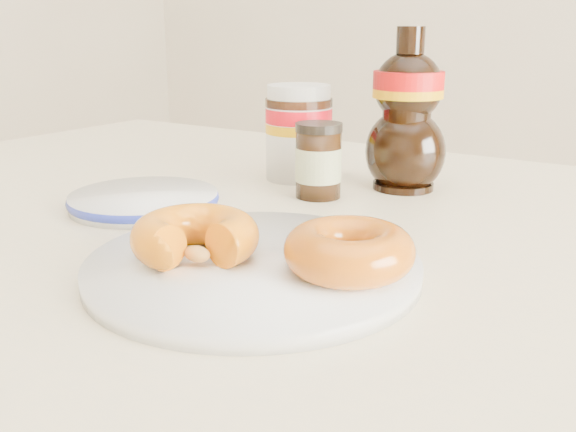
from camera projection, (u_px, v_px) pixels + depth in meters
The scene contains 8 objects.
dining_table at pixel (320, 315), 0.62m from camera, with size 1.40×0.90×0.75m.
plate at pixel (253, 266), 0.50m from camera, with size 0.26×0.26×0.01m.
donut_bitten at pixel (195, 236), 0.50m from camera, with size 0.10×0.10×0.03m, color #C86E0B.
donut_whole at pixel (349, 250), 0.47m from camera, with size 0.10×0.10×0.03m, color #AC430B.
nutella_jar at pixel (299, 129), 0.80m from camera, with size 0.08×0.08×0.12m.
syrup_bottle at pixel (407, 110), 0.74m from camera, with size 0.10×0.08×0.19m, color black, non-canonical shape.
dark_jar at pixel (318, 161), 0.72m from camera, with size 0.05×0.05×0.08m.
blue_rim_saucer at pixel (144, 200), 0.68m from camera, with size 0.16×0.16×0.02m.
Camera 1 is at (0.28, -0.39, 0.94)m, focal length 40.00 mm.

